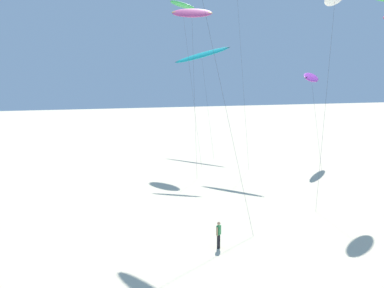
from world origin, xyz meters
The scene contains 5 objects.
flying_kite_3 centered at (11.33, 48.00, 17.66)m, with size 4.59×7.65×18.45m.
flying_kite_4 centered at (25.91, 46.04, 10.54)m, with size 5.83×8.18×11.32m.
flying_kite_9 centered at (16.68, 59.40, 13.63)m, with size 6.44×10.93×15.07m.
flying_kite_11 centered at (11.62, 52.47, 19.21)m, with size 2.92×6.96×20.33m.
person_mid_field centered at (4.89, 24.10, 0.95)m, with size 0.40×0.37×1.72m.
Camera 1 is at (-5.22, -0.23, 10.59)m, focal length 41.36 mm.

